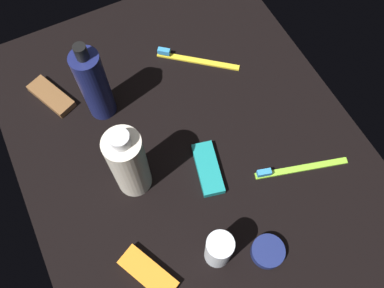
{
  "coord_description": "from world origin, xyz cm",
  "views": [
    {
      "loc": [
        -28.06,
        13.99,
        70.23
      ],
      "look_at": [
        0.0,
        0.0,
        3.0
      ],
      "focal_mm": 37.15,
      "sensor_mm": 36.0,
      "label": 1
    }
  ],
  "objects_px": {
    "bodywash_bottle": "(129,163)",
    "snack_bar_orange": "(148,273)",
    "snack_bar_teal": "(208,168)",
    "toothbrush_lime": "(296,169)",
    "snack_bar_brown": "(51,96)",
    "deodorant_stick": "(219,250)",
    "cream_tin_left": "(268,251)",
    "toothbrush_yellow": "(193,59)",
    "lotion_bottle": "(94,85)"
  },
  "relations": [
    {
      "from": "toothbrush_lime",
      "to": "toothbrush_yellow",
      "type": "bearing_deg",
      "value": 10.99
    },
    {
      "from": "deodorant_stick",
      "to": "snack_bar_brown",
      "type": "bearing_deg",
      "value": 19.89
    },
    {
      "from": "toothbrush_yellow",
      "to": "cream_tin_left",
      "type": "relative_size",
      "value": 2.58
    },
    {
      "from": "deodorant_stick",
      "to": "snack_bar_teal",
      "type": "relative_size",
      "value": 0.92
    },
    {
      "from": "snack_bar_orange",
      "to": "snack_bar_teal",
      "type": "distance_m",
      "value": 0.21
    },
    {
      "from": "toothbrush_yellow",
      "to": "snack_bar_brown",
      "type": "height_order",
      "value": "toothbrush_yellow"
    },
    {
      "from": "toothbrush_lime",
      "to": "snack_bar_teal",
      "type": "relative_size",
      "value": 1.7
    },
    {
      "from": "deodorant_stick",
      "to": "snack_bar_teal",
      "type": "distance_m",
      "value": 0.16
    },
    {
      "from": "snack_bar_teal",
      "to": "snack_bar_brown",
      "type": "distance_m",
      "value": 0.36
    },
    {
      "from": "snack_bar_brown",
      "to": "cream_tin_left",
      "type": "distance_m",
      "value": 0.52
    },
    {
      "from": "bodywash_bottle",
      "to": "snack_bar_teal",
      "type": "relative_size",
      "value": 1.81
    },
    {
      "from": "lotion_bottle",
      "to": "toothbrush_yellow",
      "type": "relative_size",
      "value": 1.32
    },
    {
      "from": "snack_bar_brown",
      "to": "cream_tin_left",
      "type": "relative_size",
      "value": 1.81
    },
    {
      "from": "toothbrush_yellow",
      "to": "snack_bar_orange",
      "type": "relative_size",
      "value": 1.42
    },
    {
      "from": "deodorant_stick",
      "to": "snack_bar_brown",
      "type": "xyz_separation_m",
      "value": [
        0.43,
        0.16,
        -0.04
      ]
    },
    {
      "from": "snack_bar_brown",
      "to": "cream_tin_left",
      "type": "xyz_separation_m",
      "value": [
        -0.47,
        -0.23,
        0.0
      ]
    },
    {
      "from": "toothbrush_lime",
      "to": "cream_tin_left",
      "type": "relative_size",
      "value": 3.08
    },
    {
      "from": "bodywash_bottle",
      "to": "deodorant_stick",
      "type": "relative_size",
      "value": 1.96
    },
    {
      "from": "bodywash_bottle",
      "to": "deodorant_stick",
      "type": "xyz_separation_m",
      "value": [
        -0.19,
        -0.07,
        -0.04
      ]
    },
    {
      "from": "lotion_bottle",
      "to": "snack_bar_teal",
      "type": "xyz_separation_m",
      "value": [
        -0.21,
        -0.13,
        -0.08
      ]
    },
    {
      "from": "snack_bar_orange",
      "to": "snack_bar_brown",
      "type": "xyz_separation_m",
      "value": [
        0.41,
        0.04,
        0.0
      ]
    },
    {
      "from": "lotion_bottle",
      "to": "toothbrush_lime",
      "type": "relative_size",
      "value": 1.11
    },
    {
      "from": "deodorant_stick",
      "to": "cream_tin_left",
      "type": "height_order",
      "value": "deodorant_stick"
    },
    {
      "from": "snack_bar_teal",
      "to": "deodorant_stick",
      "type": "bearing_deg",
      "value": 171.65
    },
    {
      "from": "deodorant_stick",
      "to": "snack_bar_orange",
      "type": "relative_size",
      "value": 0.92
    },
    {
      "from": "lotion_bottle",
      "to": "cream_tin_left",
      "type": "xyz_separation_m",
      "value": [
        -0.4,
        -0.15,
        -0.08
      ]
    },
    {
      "from": "lotion_bottle",
      "to": "deodorant_stick",
      "type": "distance_m",
      "value": 0.37
    },
    {
      "from": "cream_tin_left",
      "to": "lotion_bottle",
      "type": "bearing_deg",
      "value": 20.68
    },
    {
      "from": "bodywash_bottle",
      "to": "cream_tin_left",
      "type": "relative_size",
      "value": 3.29
    },
    {
      "from": "deodorant_stick",
      "to": "cream_tin_left",
      "type": "bearing_deg",
      "value": -114.0
    },
    {
      "from": "lotion_bottle",
      "to": "bodywash_bottle",
      "type": "distance_m",
      "value": 0.17
    },
    {
      "from": "toothbrush_yellow",
      "to": "snack_bar_brown",
      "type": "distance_m",
      "value": 0.31
    },
    {
      "from": "toothbrush_yellow",
      "to": "cream_tin_left",
      "type": "xyz_separation_m",
      "value": [
        -0.42,
        0.07,
        0.0
      ]
    },
    {
      "from": "toothbrush_lime",
      "to": "snack_bar_teal",
      "type": "xyz_separation_m",
      "value": [
        0.07,
        0.15,
        0.0
      ]
    },
    {
      "from": "toothbrush_lime",
      "to": "lotion_bottle",
      "type": "bearing_deg",
      "value": 43.99
    },
    {
      "from": "toothbrush_lime",
      "to": "toothbrush_yellow",
      "type": "height_order",
      "value": "same"
    },
    {
      "from": "deodorant_stick",
      "to": "cream_tin_left",
      "type": "xyz_separation_m",
      "value": [
        -0.04,
        -0.08,
        -0.04
      ]
    },
    {
      "from": "deodorant_stick",
      "to": "snack_bar_brown",
      "type": "distance_m",
      "value": 0.46
    },
    {
      "from": "deodorant_stick",
      "to": "snack_bar_orange",
      "type": "height_order",
      "value": "deodorant_stick"
    },
    {
      "from": "lotion_bottle",
      "to": "deodorant_stick",
      "type": "xyz_separation_m",
      "value": [
        -0.36,
        -0.07,
        -0.04
      ]
    },
    {
      "from": "deodorant_stick",
      "to": "toothbrush_yellow",
      "type": "relative_size",
      "value": 0.65
    },
    {
      "from": "bodywash_bottle",
      "to": "snack_bar_orange",
      "type": "xyz_separation_m",
      "value": [
        -0.16,
        0.05,
        -0.08
      ]
    },
    {
      "from": "toothbrush_lime",
      "to": "snack_bar_brown",
      "type": "relative_size",
      "value": 1.7
    },
    {
      "from": "snack_bar_brown",
      "to": "snack_bar_orange",
      "type": "bearing_deg",
      "value": 161.55
    },
    {
      "from": "bodywash_bottle",
      "to": "snack_bar_brown",
      "type": "distance_m",
      "value": 0.27
    },
    {
      "from": "toothbrush_lime",
      "to": "snack_bar_teal",
      "type": "distance_m",
      "value": 0.17
    },
    {
      "from": "bodywash_bottle",
      "to": "toothbrush_lime",
      "type": "xyz_separation_m",
      "value": [
        -0.12,
        -0.28,
        -0.08
      ]
    },
    {
      "from": "bodywash_bottle",
      "to": "toothbrush_yellow",
      "type": "height_order",
      "value": "bodywash_bottle"
    },
    {
      "from": "deodorant_stick",
      "to": "toothbrush_lime",
      "type": "xyz_separation_m",
      "value": [
        0.07,
        -0.21,
        -0.04
      ]
    },
    {
      "from": "deodorant_stick",
      "to": "lotion_bottle",
      "type": "bearing_deg",
      "value": 11.04
    }
  ]
}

